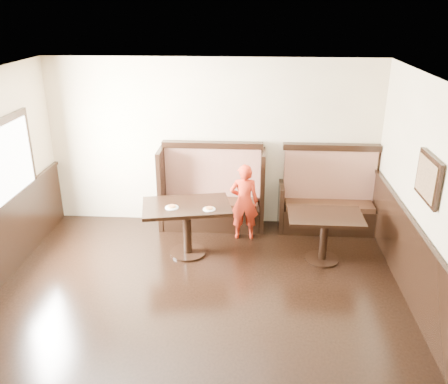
# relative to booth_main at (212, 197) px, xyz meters

# --- Properties ---
(ground) EXTENTS (7.00, 7.00, 0.00)m
(ground) POSITION_rel_booth_main_xyz_m (0.00, -3.30, -0.53)
(ground) COLOR black
(ground) RESTS_ON ground
(room_shell) EXTENTS (7.00, 7.00, 7.00)m
(room_shell) POSITION_rel_booth_main_xyz_m (-0.30, -3.01, 0.14)
(room_shell) COLOR beige
(room_shell) RESTS_ON ground
(booth_main) EXTENTS (1.75, 0.72, 1.45)m
(booth_main) POSITION_rel_booth_main_xyz_m (0.00, 0.00, 0.00)
(booth_main) COLOR black
(booth_main) RESTS_ON ground
(booth_neighbor) EXTENTS (1.65, 0.72, 1.45)m
(booth_neighbor) POSITION_rel_booth_main_xyz_m (1.95, -0.00, -0.05)
(booth_neighbor) COLOR black
(booth_neighbor) RESTS_ON ground
(table_main) EXTENTS (1.42, 1.04, 0.82)m
(table_main) POSITION_rel_booth_main_xyz_m (-0.29, -1.03, 0.10)
(table_main) COLOR black
(table_main) RESTS_ON ground
(table_neighbor) EXTENTS (1.07, 0.71, 0.74)m
(table_neighbor) POSITION_rel_booth_main_xyz_m (1.74, -1.09, 0.03)
(table_neighbor) COLOR black
(table_neighbor) RESTS_ON ground
(child) EXTENTS (0.47, 0.32, 1.26)m
(child) POSITION_rel_booth_main_xyz_m (0.55, -0.44, 0.10)
(child) COLOR red
(child) RESTS_ON ground
(pizza_plate_left) EXTENTS (0.20, 0.20, 0.04)m
(pizza_plate_left) POSITION_rel_booth_main_xyz_m (-0.49, -1.15, 0.30)
(pizza_plate_left) COLOR white
(pizza_plate_left) RESTS_ON table_main
(pizza_plate_right) EXTENTS (0.18, 0.18, 0.03)m
(pizza_plate_right) POSITION_rel_booth_main_xyz_m (0.06, -1.18, 0.30)
(pizza_plate_right) COLOR white
(pizza_plate_right) RESTS_ON table_main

